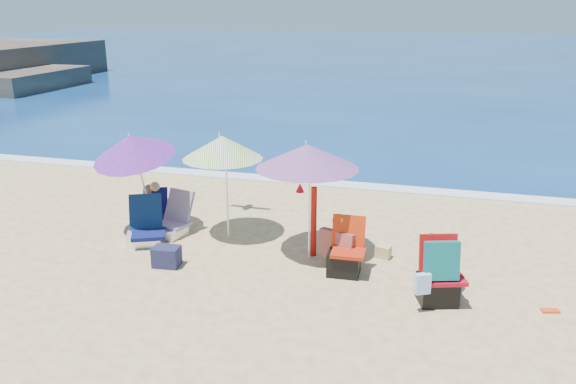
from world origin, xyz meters
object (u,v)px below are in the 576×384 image
(umbrella_blue, at_px, (132,146))
(camp_chair_left, at_px, (345,257))
(furled_umbrella, at_px, (311,215))
(person_center, at_px, (340,242))
(person_left, at_px, (152,203))
(chair_rainbow, at_px, (172,223))
(chair_navy, at_px, (145,231))
(camp_chair_right, at_px, (438,280))
(umbrella_striped, at_px, (222,147))
(umbrella_turquoise, at_px, (308,157))

(umbrella_blue, distance_m, camp_chair_left, 4.18)
(furled_umbrella, height_order, person_center, furled_umbrella)
(furled_umbrella, relative_size, person_left, 1.57)
(furled_umbrella, distance_m, chair_rainbow, 2.71)
(chair_navy, bearing_deg, camp_chair_left, -4.62)
(furled_umbrella, xyz_separation_m, chair_rainbow, (-2.64, 0.28, -0.52))
(umbrella_blue, distance_m, camp_chair_right, 5.59)
(person_left, bearing_deg, chair_navy, -69.22)
(umbrella_striped, bearing_deg, person_center, -17.60)
(umbrella_turquoise, bearing_deg, chair_navy, -174.91)
(umbrella_blue, bearing_deg, chair_rainbow, 11.53)
(camp_chair_left, relative_size, person_center, 1.03)
(person_left, bearing_deg, person_center, -14.36)
(umbrella_blue, height_order, chair_navy, umbrella_blue)
(umbrella_turquoise, distance_m, chair_rainbow, 2.96)
(umbrella_striped, relative_size, furled_umbrella, 1.43)
(umbrella_striped, bearing_deg, umbrella_turquoise, -14.14)
(chair_navy, bearing_deg, person_center, -0.79)
(camp_chair_right, bearing_deg, person_center, 151.56)
(umbrella_blue, xyz_separation_m, furled_umbrella, (3.25, -0.15, -0.90))
(furled_umbrella, xyz_separation_m, camp_chair_right, (2.06, -1.07, -0.36))
(umbrella_striped, height_order, camp_chair_left, umbrella_striped)
(umbrella_striped, height_order, person_left, umbrella_striped)
(umbrella_striped, height_order, chair_rainbow, umbrella_striped)
(chair_rainbow, bearing_deg, chair_navy, -119.95)
(umbrella_striped, height_order, camp_chair_right, umbrella_striped)
(umbrella_turquoise, relative_size, umbrella_striped, 1.16)
(person_center, bearing_deg, camp_chair_left, -62.21)
(umbrella_blue, height_order, chair_rainbow, umbrella_blue)
(umbrella_turquoise, relative_size, camp_chair_left, 2.45)
(furled_umbrella, bearing_deg, camp_chair_right, -27.53)
(umbrella_turquoise, height_order, camp_chair_right, umbrella_turquoise)
(umbrella_turquoise, height_order, umbrella_striped, umbrella_turquoise)
(chair_rainbow, distance_m, camp_chair_right, 4.90)
(umbrella_striped, relative_size, camp_chair_right, 1.91)
(camp_chair_left, xyz_separation_m, person_left, (-3.93, 1.21, 0.11))
(umbrella_blue, distance_m, person_left, 1.37)
(umbrella_blue, relative_size, person_center, 2.30)
(chair_rainbow, bearing_deg, camp_chair_left, -13.04)
(umbrella_turquoise, bearing_deg, person_left, 168.07)
(umbrella_turquoise, xyz_separation_m, chair_rainbow, (-2.56, 0.22, -1.48))
(chair_rainbow, xyz_separation_m, camp_chair_right, (4.70, -1.35, 0.15))
(camp_chair_left, bearing_deg, chair_navy, 175.38)
(umbrella_blue, xyz_separation_m, camp_chair_right, (5.31, -1.23, -1.27))
(umbrella_blue, bearing_deg, person_center, -6.04)
(chair_navy, height_order, chair_rainbow, chair_navy)
(umbrella_striped, distance_m, person_left, 2.03)
(chair_navy, xyz_separation_m, person_center, (3.45, -0.05, 0.20))
(chair_rainbow, distance_m, person_center, 3.22)
(furled_umbrella, xyz_separation_m, person_center, (0.53, -0.25, -0.30))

